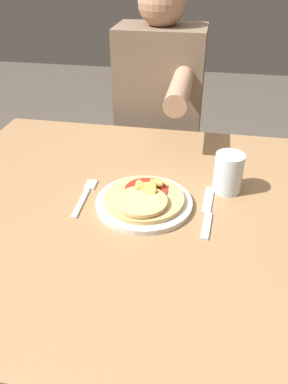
{
  "coord_description": "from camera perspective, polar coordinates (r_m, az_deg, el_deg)",
  "views": [
    {
      "loc": [
        0.16,
        -0.76,
        1.34
      ],
      "look_at": [
        0.02,
        0.01,
        0.81
      ],
      "focal_mm": 35.0,
      "sensor_mm": 36.0,
      "label": 1
    }
  ],
  "objects": [
    {
      "name": "plate",
      "position": [
        0.96,
        0.0,
        -1.64
      ],
      "size": [
        0.25,
        0.25,
        0.01
      ],
      "color": "silver",
      "rests_on": "dining_table"
    },
    {
      "name": "person_diner",
      "position": [
        1.56,
        2.39,
        10.73
      ],
      "size": [
        0.33,
        0.52,
        1.25
      ],
      "color": "#2D2D38",
      "rests_on": "ground_plane"
    },
    {
      "name": "fork",
      "position": [
        1.01,
        -8.96,
        -0.44
      ],
      "size": [
        0.03,
        0.18,
        0.0
      ],
      "color": "silver",
      "rests_on": "dining_table"
    },
    {
      "name": "dining_table",
      "position": [
        1.02,
        -1.49,
        -7.25
      ],
      "size": [
        1.13,
        0.97,
        0.77
      ],
      "color": "#9E754C",
      "rests_on": "ground_plane"
    },
    {
      "name": "pizza",
      "position": [
        0.94,
        0.0,
        -0.85
      ],
      "size": [
        0.2,
        0.2,
        0.04
      ],
      "color": "tan",
      "rests_on": "plate"
    },
    {
      "name": "ground_plane",
      "position": [
        1.54,
        -1.09,
        -26.21
      ],
      "size": [
        8.0,
        8.0,
        0.0
      ],
      "primitive_type": "plane",
      "color": "brown"
    },
    {
      "name": "drinking_glass",
      "position": [
        1.02,
        12.72,
        2.87
      ],
      "size": [
        0.08,
        0.08,
        0.11
      ],
      "color": "silver",
      "rests_on": "dining_table"
    },
    {
      "name": "knife",
      "position": [
        0.95,
        9.65,
        -2.99
      ],
      "size": [
        0.03,
        0.22,
        0.0
      ],
      "color": "silver",
      "rests_on": "dining_table"
    }
  ]
}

